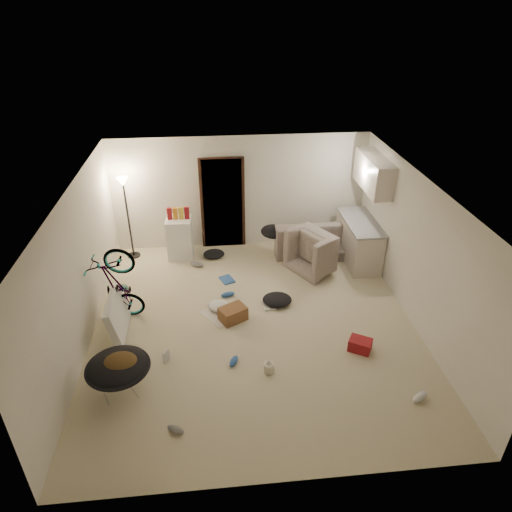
{
  "coord_description": "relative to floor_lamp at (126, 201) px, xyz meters",
  "views": [
    {
      "loc": [
        -0.61,
        -6.28,
        4.99
      ],
      "look_at": [
        0.09,
        0.6,
        1.02
      ],
      "focal_mm": 32.0,
      "sensor_mm": 36.0,
      "label": 1
    }
  ],
  "objects": [
    {
      "name": "wall_right",
      "position": [
        5.16,
        -2.65,
        -0.06
      ],
      "size": [
        0.02,
        6.0,
        2.5
      ],
      "primitive_type": "cube",
      "color": "silver",
      "rests_on": "floor"
    },
    {
      "name": "clothes_lump_b",
      "position": [
        1.75,
        -0.22,
        -1.24
      ],
      "size": [
        0.47,
        0.41,
        0.14
      ],
      "primitive_type": "ellipsoid",
      "rotation": [
        0.0,
        0.0,
        0.01
      ],
      "color": "black",
      "rests_on": "floor"
    },
    {
      "name": "book_blue",
      "position": [
        1.99,
        -1.2,
        -1.29
      ],
      "size": [
        0.33,
        0.38,
        0.03
      ],
      "primitive_type": "cube",
      "rotation": [
        0.0,
        0.0,
        0.39
      ],
      "color": "#2C57A1",
      "rests_on": "floor"
    },
    {
      "name": "kitchen_counter",
      "position": [
        4.83,
        -0.65,
        -0.87
      ],
      "size": [
        0.6,
        1.5,
        0.88
      ],
      "primitive_type": "cube",
      "color": "beige",
      "rests_on": "floor"
    },
    {
      "name": "snack_box_3",
      "position": [
        1.23,
        -0.1,
        -0.31
      ],
      "size": [
        0.1,
        0.07,
        0.3
      ],
      "primitive_type": "cube",
      "rotation": [
        0.0,
        0.0,
        -0.04
      ],
      "color": "maroon",
      "rests_on": "mini_fridge"
    },
    {
      "name": "floor",
      "position": [
        2.4,
        -2.65,
        -1.32
      ],
      "size": [
        5.5,
        6.0,
        0.02
      ],
      "primitive_type": "cube",
      "color": "beige",
      "rests_on": "ground"
    },
    {
      "name": "book_white",
      "position": [
        2.71,
        -2.16,
        -1.29
      ],
      "size": [
        0.26,
        0.31,
        0.03
      ],
      "primitive_type": "cube",
      "rotation": [
        0.0,
        0.0,
        0.17
      ],
      "color": "silver",
      "rests_on": "floor"
    },
    {
      "name": "juicer",
      "position": [
        2.5,
        -3.83,
        -1.21
      ],
      "size": [
        0.16,
        0.16,
        0.23
      ],
      "color": "beige",
      "rests_on": "floor"
    },
    {
      "name": "shoe_4",
      "position": [
        4.57,
        -4.59,
        -1.25
      ],
      "size": [
        0.31,
        0.25,
        0.11
      ],
      "primitive_type": "ellipsoid",
      "rotation": [
        0.0,
        0.0,
        0.55
      ],
      "color": "white",
      "rests_on": "floor"
    },
    {
      "name": "sofa",
      "position": [
        4.02,
        -0.2,
        -1.03
      ],
      "size": [
        1.88,
        0.75,
        0.55
      ],
      "primitive_type": "imported",
      "rotation": [
        0.0,
        0.0,
        3.15
      ],
      "color": "#373E37",
      "rests_on": "floor"
    },
    {
      "name": "clothes_lump_a",
      "position": [
        2.88,
        -2.09,
        -1.22
      ],
      "size": [
        0.58,
        0.51,
        0.17
      ],
      "primitive_type": "ellipsoid",
      "rotation": [
        0.0,
        0.0,
        -0.08
      ],
      "color": "black",
      "rests_on": "floor"
    },
    {
      "name": "doorway",
      "position": [
        2.0,
        0.32,
        -0.29
      ],
      "size": [
        0.85,
        0.1,
        2.04
      ],
      "primitive_type": "cube",
      "color": "black",
      "rests_on": "floor"
    },
    {
      "name": "bicycle",
      "position": [
        0.1,
        -2.26,
        -0.91
      ],
      "size": [
        1.58,
        0.84,
        0.87
      ],
      "primitive_type": "imported",
      "rotation": [
        0.0,
        -0.17,
        1.45
      ],
      "color": "black",
      "rests_on": "floor"
    },
    {
      "name": "saucer_chair",
      "position": [
        0.35,
        -4.01,
        -0.92
      ],
      "size": [
        0.91,
        0.91,
        0.64
      ],
      "color": "silver",
      "rests_on": "floor"
    },
    {
      "name": "snack_box_2",
      "position": [
        1.11,
        -0.1,
        -0.31
      ],
      "size": [
        0.11,
        0.09,
        0.3
      ],
      "primitive_type": "cube",
      "rotation": [
        0.0,
        0.0,
        0.19
      ],
      "color": "yellow",
      "rests_on": "mini_fridge"
    },
    {
      "name": "clothes_lump_c",
      "position": [
        1.8,
        -2.15,
        -1.24
      ],
      "size": [
        0.55,
        0.54,
        0.13
      ],
      "primitive_type": "ellipsoid",
      "rotation": [
        0.0,
        0.0,
        -0.67
      ],
      "color": "silver",
      "rests_on": "floor"
    },
    {
      "name": "shoe_1",
      "position": [
        1.38,
        -0.6,
        -1.25
      ],
      "size": [
        0.32,
        0.24,
        0.11
      ],
      "primitive_type": "ellipsoid",
      "rotation": [
        0.0,
        0.0,
        -0.43
      ],
      "color": "slate",
      "rests_on": "floor"
    },
    {
      "name": "counter_top",
      "position": [
        4.83,
        -0.65,
        -0.41
      ],
      "size": [
        0.64,
        1.54,
        0.04
      ],
      "primitive_type": "cube",
      "color": "gray",
      "rests_on": "kitchen_counter"
    },
    {
      "name": "armchair",
      "position": [
        4.0,
        -0.84,
        -0.98
      ],
      "size": [
        1.25,
        1.3,
        0.64
      ],
      "primitive_type": "imported",
      "rotation": [
        0.0,
        0.0,
        2.11
      ],
      "color": "#373E37",
      "rests_on": "floor"
    },
    {
      "name": "book_asset",
      "position": [
        0.9,
        -3.51,
        -1.3
      ],
      "size": [
        0.26,
        0.24,
        0.02
      ],
      "primitive_type": "imported",
      "rotation": [
        0.0,
        0.0,
        0.94
      ],
      "color": "maroon",
      "rests_on": "floor"
    },
    {
      "name": "shoe_3",
      "position": [
        1.15,
        -4.8,
        -1.26
      ],
      "size": [
        0.27,
        0.21,
        0.09
      ],
      "primitive_type": "ellipsoid",
      "rotation": [
        0.0,
        0.0,
        -0.51
      ],
      "color": "slate",
      "rests_on": "floor"
    },
    {
      "name": "kitchen_uppers",
      "position": [
        4.96,
        -0.65,
        0.64
      ],
      "size": [
        0.38,
        1.4,
        0.65
      ],
      "primitive_type": "cube",
      "color": "beige",
      "rests_on": "wall_right"
    },
    {
      "name": "door_trim",
      "position": [
        2.0,
        0.29,
        -0.29
      ],
      "size": [
        0.97,
        0.04,
        2.1
      ],
      "primitive_type": "cube",
      "color": "#321C11",
      "rests_on": "floor"
    },
    {
      "name": "newspaper",
      "position": [
        1.8,
        -2.34,
        -1.3
      ],
      "size": [
        0.73,
        0.77,
        0.01
      ],
      "primitive_type": "cube",
      "rotation": [
        0.0,
        0.0,
        0.61
      ],
      "color": "beige",
      "rests_on": "floor"
    },
    {
      "name": "floor_lamp",
      "position": [
        0.0,
        0.0,
        0.0
      ],
      "size": [
        0.28,
        0.28,
        1.81
      ],
      "color": "black",
      "rests_on": "floor"
    },
    {
      "name": "sofa_drape",
      "position": [
        3.07,
        -0.2,
        -0.77
      ],
      "size": [
        0.66,
        0.59,
        0.28
      ],
      "primitive_type": "ellipsoid",
      "rotation": [
        0.0,
        0.0,
        -0.26
      ],
      "color": "black",
      "rests_on": "sofa"
    },
    {
      "name": "drink_case_b",
      "position": [
        4.03,
        -3.49,
        -1.21
      ],
      "size": [
        0.43,
        0.4,
        0.2
      ],
      "primitive_type": "cube",
      "rotation": [
        0.0,
        0.0,
        -0.54
      ],
      "color": "maroon",
      "rests_on": "floor"
    },
    {
      "name": "ceiling",
      "position": [
        2.4,
        -2.65,
        1.2
      ],
      "size": [
        5.5,
        6.0,
        0.02
      ],
      "primitive_type": "cube",
      "color": "white",
      "rests_on": "wall_back"
    },
    {
      "name": "wall_front",
      "position": [
        2.4,
        -5.66,
        -0.06
      ],
      "size": [
        5.5,
        0.02,
        2.5
      ],
      "primitive_type": "cube",
      "color": "silver",
      "rests_on": "floor"
    },
    {
      "name": "wall_back",
      "position": [
        2.4,
        0.36,
        -0.06
      ],
      "size": [
        5.5,
        0.02,
        2.5
      ],
      "primitive_type": "cube",
      "color": "silver",
      "rests_on": "floor"
    },
    {
      "name": "tv_box",
      "position": [
        0.1,
        -2.59,
        -0.98
      ],
      "size": [
        0.26,
        1.01,
        0.67
      ],
      "primitive_type": "cube",
      "rotation": [
        0.0,
        -0.21,
        0.01
      ],
      "color": "silver",
      "rests_on": "floor"
    },
    {
      "name": "snack_box_0",
      "position": [
        0.87,
        -0.1,
        -0.31
      ],
      "size": [
        0.11,
        0.09,
        0.3
      ],
      "primitive_type": "cube",
      "rotation": [
        0.0,
        0.0,
        0.22
      ],
      "color": "maroon",
      "rests_on": "mini_fridge"
    },
    {
      "name": "snack_box_1",
      "position": [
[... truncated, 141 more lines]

